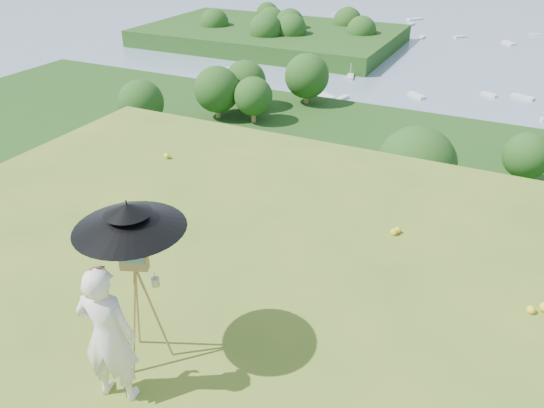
% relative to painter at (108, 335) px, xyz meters
% --- Properties ---
extents(ground, '(14.00, 14.00, 0.00)m').
position_rel_painter_xyz_m(ground, '(0.52, 1.05, -0.88)').
color(ground, '#547722').
rests_on(ground, ground).
extents(forest_slope, '(140.00, 56.00, 22.00)m').
position_rel_painter_xyz_m(forest_slope, '(0.52, 36.05, -29.88)').
color(forest_slope, '#1A3D10').
rests_on(forest_slope, bay_water).
extents(shoreline_tier, '(170.00, 28.00, 8.00)m').
position_rel_painter_xyz_m(shoreline_tier, '(0.52, 76.05, -36.88)').
color(shoreline_tier, '#70685A').
rests_on(shoreline_tier, bay_water).
extents(bay_water, '(700.00, 700.00, 0.00)m').
position_rel_painter_xyz_m(bay_water, '(0.52, 241.05, -34.88)').
color(bay_water, '#7799AA').
rests_on(bay_water, ground).
extents(peninsula, '(90.00, 60.00, 12.00)m').
position_rel_painter_xyz_m(peninsula, '(-74.48, 156.05, -29.88)').
color(peninsula, '#1A3D10').
rests_on(peninsula, bay_water).
extents(slope_trees, '(110.00, 50.00, 6.00)m').
position_rel_painter_xyz_m(slope_trees, '(0.52, 36.05, -15.88)').
color(slope_trees, '#154815').
rests_on(slope_trees, forest_slope).
extents(harbor_town, '(110.00, 22.00, 5.00)m').
position_rel_painter_xyz_m(harbor_town, '(0.52, 76.05, -30.38)').
color(harbor_town, silver).
rests_on(harbor_town, shoreline_tier).
extents(moored_boats, '(140.00, 140.00, 0.70)m').
position_rel_painter_xyz_m(moored_boats, '(-11.98, 162.05, -34.53)').
color(moored_boats, silver).
rests_on(moored_boats, bay_water).
extents(wildflowers, '(10.00, 10.50, 0.12)m').
position_rel_painter_xyz_m(wildflowers, '(0.52, 1.30, -0.82)').
color(wildflowers, yellow).
rests_on(wildflowers, ground).
extents(painter, '(0.72, 0.56, 1.76)m').
position_rel_painter_xyz_m(painter, '(0.00, 0.00, 0.00)').
color(painter, silver).
rests_on(painter, ground).
extents(field_easel, '(0.82, 0.82, 1.66)m').
position_rel_painter_xyz_m(field_easel, '(-0.05, 0.61, -0.05)').
color(field_easel, '#B08B49').
rests_on(field_easel, ground).
extents(sun_umbrella, '(1.56, 1.56, 0.83)m').
position_rel_painter_xyz_m(sun_umbrella, '(-0.06, 0.64, 0.90)').
color(sun_umbrella, black).
rests_on(sun_umbrella, field_easel).
extents(painter_cap, '(0.25, 0.27, 0.10)m').
position_rel_painter_xyz_m(painter_cap, '(0.00, 0.00, 0.83)').
color(painter_cap, '#C06971').
rests_on(painter_cap, painter).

